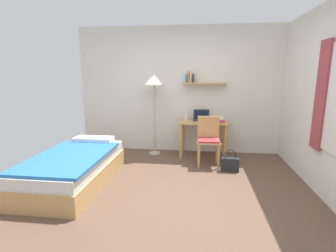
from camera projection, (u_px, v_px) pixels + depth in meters
The scene contains 10 objects.
ground_plane at pixel (172, 192), 3.56m from camera, with size 5.28×5.28×0.00m, color brown.
wall_back at pixel (183, 90), 5.26m from camera, with size 4.40×0.27×2.60m.
bed at pixel (75, 168), 3.82m from camera, with size 0.98×1.89×0.54m.
desk at pixel (203, 128), 5.04m from camera, with size 0.95×0.55×0.72m.
desk_chair at pixel (208, 138), 4.56m from camera, with size 0.43×0.41×0.88m.
standing_lamp at pixel (154, 83), 4.98m from camera, with size 0.40×0.40×1.66m.
laptop at pixel (201, 118), 5.10m from camera, with size 0.33×0.22×0.21m.
water_bottle at pixel (186, 116), 5.04m from camera, with size 0.06×0.06×0.20m, color silver.
book_stack at pixel (220, 120), 4.93m from camera, with size 0.19×0.25×0.09m.
handbag at pixel (230, 164), 4.31m from camera, with size 0.30×0.12×0.39m.
Camera 1 is at (0.35, -3.28, 1.64)m, focal length 26.91 mm.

